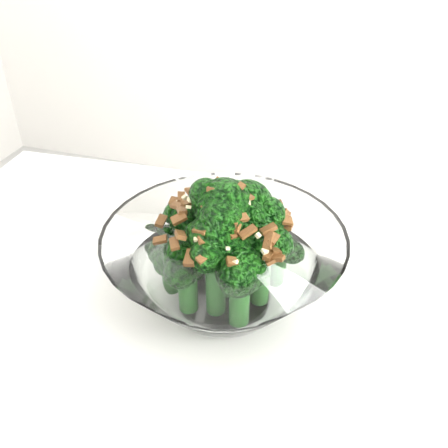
% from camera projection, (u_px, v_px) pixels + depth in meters
% --- Properties ---
extents(broccoli_dish, '(0.22, 0.22, 0.14)m').
position_uv_depth(broccoli_dish, '(224.00, 260.00, 0.47)').
color(broccoli_dish, white).
rests_on(broccoli_dish, table).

